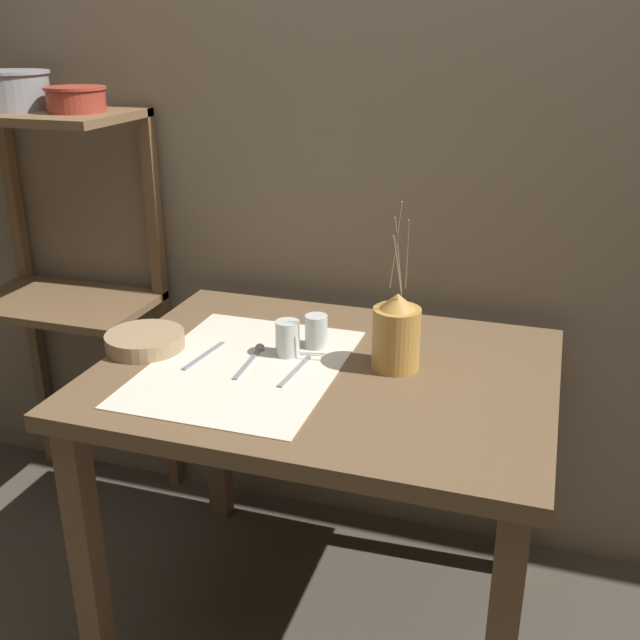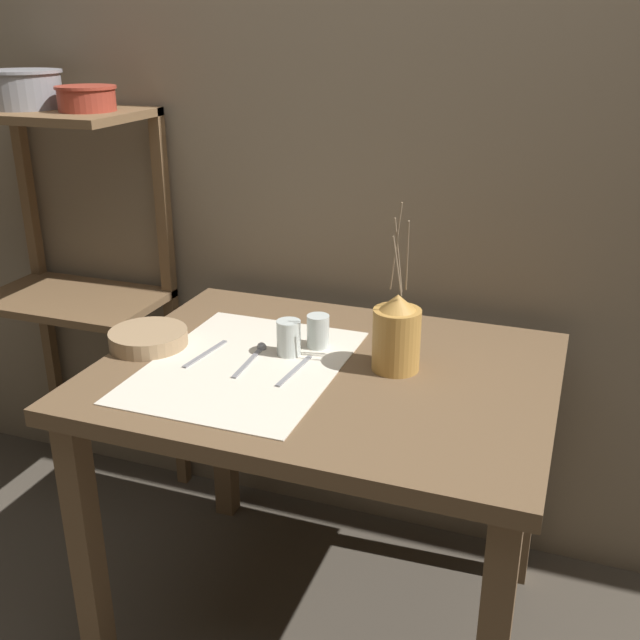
{
  "view_description": "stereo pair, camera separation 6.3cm",
  "coord_description": "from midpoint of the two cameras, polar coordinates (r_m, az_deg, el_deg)",
  "views": [
    {
      "loc": [
        0.48,
        -1.53,
        1.52
      ],
      "look_at": [
        -0.01,
        0.0,
        0.88
      ],
      "focal_mm": 42.0,
      "sensor_mm": 36.0,
      "label": 1
    },
    {
      "loc": [
        0.54,
        -1.51,
        1.52
      ],
      "look_at": [
        -0.01,
        0.0,
        0.88
      ],
      "focal_mm": 42.0,
      "sensor_mm": 36.0,
      "label": 2
    }
  ],
  "objects": [
    {
      "name": "ground_plane",
      "position": [
        2.21,
        1.25,
        -21.78
      ],
      "size": [
        12.0,
        12.0,
        0.0
      ],
      "primitive_type": "plane",
      "color": "#473F35"
    },
    {
      "name": "stone_wall_back",
      "position": [
        2.13,
        6.22,
        12.98
      ],
      "size": [
        7.0,
        0.06,
        2.4
      ],
      "color": "#7A6B56",
      "rests_on": "ground_plane"
    },
    {
      "name": "wooden_table",
      "position": [
        1.82,
        1.42,
        -6.71
      ],
      "size": [
        1.06,
        0.82,
        0.76
      ],
      "color": "brown",
      "rests_on": "ground_plane"
    },
    {
      "name": "wooden_shelf_unit",
      "position": [
        2.44,
        -17.55,
        6.02
      ],
      "size": [
        0.55,
        0.35,
        1.29
      ],
      "color": "brown",
      "rests_on": "ground_plane"
    },
    {
      "name": "linen_cloth",
      "position": [
        1.79,
        -4.73,
        -3.47
      ],
      "size": [
        0.44,
        0.58,
        0.0
      ],
      "color": "beige",
      "rests_on": "wooden_table"
    },
    {
      "name": "pitcher_with_flowers",
      "position": [
        1.74,
        6.88,
        -1.13
      ],
      "size": [
        0.11,
        0.11,
        0.4
      ],
      "color": "#B7843D",
      "rests_on": "wooden_table"
    },
    {
      "name": "wooden_bowl",
      "position": [
        1.92,
        -12.03,
        -1.38
      ],
      "size": [
        0.2,
        0.2,
        0.04
      ],
      "color": "#9E7F5B",
      "rests_on": "wooden_table"
    },
    {
      "name": "glass_tumbler_near",
      "position": [
        1.82,
        -1.4,
        -1.36
      ],
      "size": [
        0.06,
        0.06,
        0.09
      ],
      "color": "silver",
      "rests_on": "wooden_table"
    },
    {
      "name": "glass_tumbler_far",
      "position": [
        1.86,
        0.83,
        -0.86
      ],
      "size": [
        0.06,
        0.06,
        0.08
      ],
      "color": "silver",
      "rests_on": "wooden_table"
    },
    {
      "name": "fork_inner",
      "position": [
        1.85,
        -7.76,
        -2.57
      ],
      "size": [
        0.03,
        0.17,
        0.0
      ],
      "color": "gray",
      "rests_on": "wooden_table"
    },
    {
      "name": "spoon_inner",
      "position": [
        1.84,
        -3.87,
        -2.51
      ],
      "size": [
        0.03,
        0.19,
        0.02
      ],
      "color": "gray",
      "rests_on": "wooden_table"
    },
    {
      "name": "knife_center",
      "position": [
        1.75,
        -0.93,
        -3.89
      ],
      "size": [
        0.02,
        0.18,
        0.0
      ],
      "color": "gray",
      "rests_on": "wooden_table"
    },
    {
      "name": "metal_pot_large",
      "position": [
        2.38,
        -21.0,
        16.19
      ],
      "size": [
        0.23,
        0.23,
        0.11
      ],
      "color": "gray",
      "rests_on": "wooden_shelf_unit"
    },
    {
      "name": "metal_pot_small",
      "position": [
        2.25,
        -16.58,
        15.96
      ],
      "size": [
        0.17,
        0.17,
        0.07
      ],
      "color": "#9E3828",
      "rests_on": "wooden_shelf_unit"
    }
  ]
}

